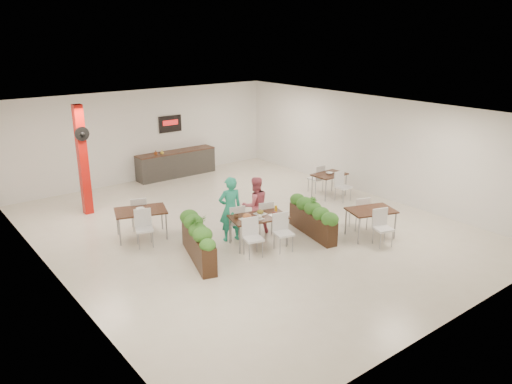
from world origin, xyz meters
TOP-DOWN VIEW (x-y plane):
  - ground at (0.00, 0.00)m, footprint 12.00×12.00m
  - room_shell at (0.00, 0.00)m, footprint 10.10×12.10m
  - red_column at (-3.00, 3.79)m, footprint 0.40×0.41m
  - service_counter at (1.00, 5.65)m, footprint 3.00×0.64m
  - main_table at (-0.43, -1.06)m, footprint 1.59×1.87m
  - diner_man at (-0.82, -0.41)m, footprint 0.70×0.54m
  - diner_woman at (-0.02, -0.41)m, footprint 0.87×0.75m
  - planter_left at (-2.08, -0.89)m, footprint 0.94×2.06m
  - planter_right at (1.09, -1.44)m, footprint 0.73×1.96m
  - side_table_a at (-2.54, 1.16)m, footprint 1.49×1.67m
  - side_table_b at (3.75, 0.55)m, footprint 1.09×1.63m
  - side_table_c at (2.18, -2.46)m, footprint 1.37×1.67m

SIDE VIEW (x-z plane):
  - ground at x=0.00m, z-range 0.00..0.00m
  - service_counter at x=1.00m, z-range -0.61..1.59m
  - planter_right at x=1.09m, z-range -0.02..1.02m
  - planter_left at x=-2.08m, z-range -0.03..1.09m
  - side_table_b at x=3.75m, z-range 0.16..1.08m
  - side_table_c at x=2.18m, z-range 0.16..1.09m
  - main_table at x=-0.43m, z-range 0.17..1.10m
  - side_table_a at x=-2.54m, z-range 0.17..1.10m
  - diner_woman at x=-0.02m, z-range 0.00..1.54m
  - diner_man at x=-0.82m, z-range 0.00..1.69m
  - red_column at x=-3.00m, z-range 0.04..3.24m
  - room_shell at x=0.00m, z-range 0.40..3.62m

